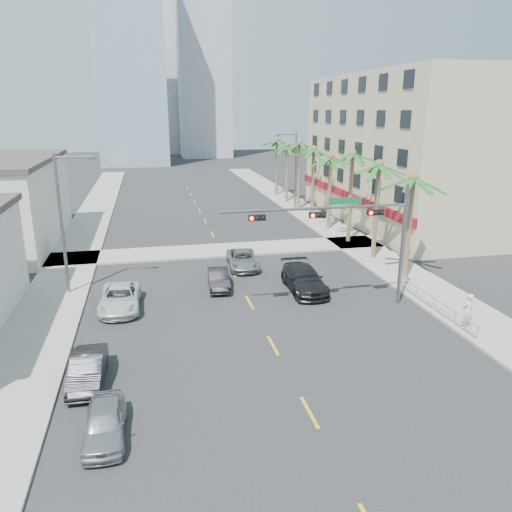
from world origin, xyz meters
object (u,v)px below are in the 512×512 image
(car_lane_center, at_px, (243,259))
(car_parked_near, at_px, (105,423))
(car_parked_far, at_px, (120,298))
(car_lane_right, at_px, (304,279))
(car_lane_left, at_px, (219,279))
(car_parked_mid, at_px, (88,369))
(traffic_signal_mast, at_px, (354,226))
(pedestrian, at_px, (468,311))

(car_lane_center, bearing_deg, car_parked_near, -110.60)
(car_parked_far, distance_m, car_lane_right, 11.77)
(car_parked_far, distance_m, car_lane_left, 6.75)
(car_parked_far, height_order, car_lane_left, car_parked_far)
(car_lane_center, height_order, car_lane_right, car_lane_right)
(car_parked_near, height_order, car_lane_left, car_lane_left)
(car_parked_mid, relative_size, car_lane_left, 1.04)
(traffic_signal_mast, height_order, car_parked_mid, traffic_signal_mast)
(traffic_signal_mast, xyz_separation_m, car_parked_near, (-13.58, -9.88, -4.43))
(car_parked_near, xyz_separation_m, car_lane_center, (8.70, 19.02, 0.03))
(pedestrian, bearing_deg, car_parked_mid, -8.74)
(traffic_signal_mast, distance_m, car_lane_right, 5.76)
(car_lane_center, height_order, pedestrian, pedestrian)
(car_lane_left, distance_m, car_lane_right, 5.71)
(car_parked_near, height_order, car_parked_mid, car_parked_mid)
(car_lane_left, height_order, car_lane_right, car_lane_right)
(car_lane_left, relative_size, car_lane_right, 0.71)
(car_parked_mid, height_order, car_lane_left, car_parked_mid)
(car_parked_mid, xyz_separation_m, pedestrian, (19.50, 1.36, 0.48))
(car_lane_right, bearing_deg, car_parked_far, -175.17)
(traffic_signal_mast, distance_m, car_parked_far, 14.52)
(car_parked_far, distance_m, pedestrian, 19.81)
(car_lane_left, relative_size, pedestrian, 1.95)
(traffic_signal_mast, bearing_deg, car_parked_mid, -158.43)
(car_parked_far, bearing_deg, pedestrian, -19.30)
(car_lane_center, distance_m, pedestrian, 16.72)
(car_parked_far, bearing_deg, car_lane_left, 22.67)
(car_parked_mid, bearing_deg, car_lane_center, 57.95)
(car_parked_far, height_order, car_lane_center, car_parked_far)
(car_parked_near, bearing_deg, car_lane_right, 48.59)
(car_parked_near, relative_size, car_parked_far, 0.74)
(car_parked_far, height_order, car_lane_right, car_lane_right)
(traffic_signal_mast, height_order, car_lane_left, traffic_signal_mast)
(car_parked_mid, distance_m, car_lane_center, 17.79)
(traffic_signal_mast, relative_size, car_lane_left, 2.89)
(car_lane_center, relative_size, pedestrian, 2.39)
(car_parked_near, bearing_deg, car_lane_center, 65.48)
(traffic_signal_mast, xyz_separation_m, car_parked_mid, (-14.59, -5.77, -4.40))
(car_lane_left, xyz_separation_m, pedestrian, (12.20, -9.50, 0.50))
(car_lane_center, bearing_deg, car_lane_left, -116.74)
(car_parked_near, relative_size, car_lane_left, 0.96)
(car_parked_mid, distance_m, car_parked_far, 8.50)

